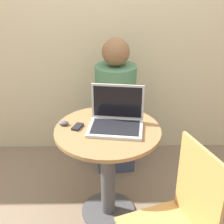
# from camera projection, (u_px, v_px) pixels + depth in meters

# --- Properties ---
(ground_plane) EXTENTS (12.00, 12.00, 0.00)m
(ground_plane) POSITION_uv_depth(u_px,v_px,m) (109.00, 212.00, 2.38)
(ground_plane) COLOR #7F6B56
(back_wall) EXTENTS (7.00, 0.05, 2.60)m
(back_wall) POSITION_uv_depth(u_px,v_px,m) (107.00, 15.00, 2.65)
(back_wall) COLOR beige
(back_wall) RESTS_ON ground_plane
(round_table) EXTENTS (0.71, 0.71, 0.73)m
(round_table) POSITION_uv_depth(u_px,v_px,m) (108.00, 157.00, 2.16)
(round_table) COLOR #4C4C51
(round_table) RESTS_ON ground_plane
(laptop) EXTENTS (0.39, 0.31, 0.27)m
(laptop) POSITION_uv_depth(u_px,v_px,m) (117.00, 119.00, 2.06)
(laptop) COLOR #B7B7BC
(laptop) RESTS_ON round_table
(cell_phone) EXTENTS (0.08, 0.10, 0.02)m
(cell_phone) POSITION_uv_depth(u_px,v_px,m) (78.00, 127.00, 2.07)
(cell_phone) COLOR black
(cell_phone) RESTS_ON round_table
(computer_mouse) EXTENTS (0.06, 0.05, 0.03)m
(computer_mouse) POSITION_uv_depth(u_px,v_px,m) (64.00, 123.00, 2.10)
(computer_mouse) COLOR #4C4C51
(computer_mouse) RESTS_ON round_table
(person_seated) EXTENTS (0.36, 0.54, 1.19)m
(person_seated) POSITION_uv_depth(u_px,v_px,m) (115.00, 115.00, 2.74)
(person_seated) COLOR #3D4766
(person_seated) RESTS_ON ground_plane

